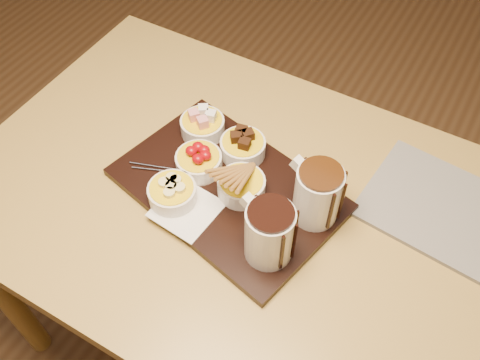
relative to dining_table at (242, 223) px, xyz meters
The scene contains 13 objects.
ground 0.65m from the dining_table, ahead, with size 5.00×5.00×0.00m, color brown.
dining_table is the anchor object (origin of this frame).
serving_board 0.11m from the dining_table, behind, with size 0.46×0.30×0.02m, color black.
napkin 0.17m from the dining_table, 128.39° to the right, with size 0.12×0.12×0.00m, color white.
bowl_marshmallows 0.24m from the dining_table, 147.17° to the left, with size 0.10×0.10×0.04m, color white.
bowl_cake 0.17m from the dining_table, 118.76° to the left, with size 0.10×0.10×0.04m, color white.
bowl_strawberries 0.18m from the dining_table, behind, with size 0.10×0.10×0.04m, color white.
bowl_biscotti 0.14m from the dining_table, 160.25° to the left, with size 0.10×0.10×0.04m, color white.
bowl_bananas 0.20m from the dining_table, 143.02° to the right, with size 0.10×0.10×0.04m, color white.
pitcher_dark_chocolate 0.23m from the dining_table, 40.76° to the right, with size 0.09×0.09×0.13m, color silver.
pitcher_milk_chocolate 0.24m from the dining_table, ahead, with size 0.09×0.09×0.13m, color silver.
fondue_skewers 0.18m from the dining_table, behind, with size 0.26×0.03×0.01m, color silver, non-canonical shape.
newspaper 0.43m from the dining_table, 25.49° to the left, with size 0.30×0.24×0.01m, color beige.
Camera 1 is at (0.33, -0.58, 1.66)m, focal length 40.00 mm.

